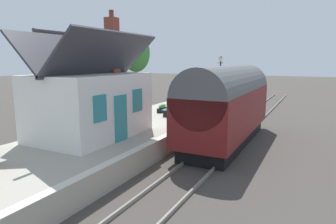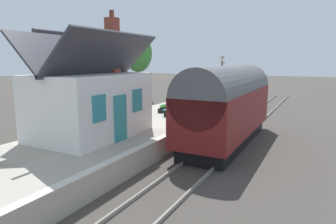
{
  "view_description": "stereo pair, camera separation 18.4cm",
  "coord_description": "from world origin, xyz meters",
  "px_view_note": "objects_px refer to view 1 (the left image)",
  "views": [
    {
      "loc": [
        -16.05,
        -5.28,
        4.59
      ],
      "look_at": [
        -2.64,
        1.5,
        1.98
      ],
      "focal_mm": 31.7,
      "sensor_mm": 36.0,
      "label": 1
    },
    {
      "loc": [
        -15.97,
        -5.44,
        4.59
      ],
      "look_at": [
        -2.64,
        1.5,
        1.98
      ],
      "focal_mm": 31.7,
      "sensor_mm": 36.0,
      "label": 2
    }
  ],
  "objects_px": {
    "planter_under_sign": "(162,108)",
    "planter_edge_far": "(185,99)",
    "planter_bench_left": "(229,94)",
    "lamp_post_platform": "(220,71)",
    "train": "(227,104)",
    "planter_edge_near": "(202,109)",
    "tree_far_right": "(136,53)",
    "bench_mid_platform": "(170,109)",
    "station_sign_board": "(204,96)",
    "bench_by_lamp": "(213,95)",
    "bench_near_building": "(201,99)",
    "station_building": "(91,102)"
  },
  "relations": [
    {
      "from": "planter_under_sign",
      "to": "planter_edge_far",
      "type": "bearing_deg",
      "value": 3.21
    },
    {
      "from": "planter_bench_left",
      "to": "lamp_post_platform",
      "type": "height_order",
      "value": "lamp_post_platform"
    },
    {
      "from": "train",
      "to": "planter_under_sign",
      "type": "height_order",
      "value": "train"
    },
    {
      "from": "planter_edge_near",
      "to": "tree_far_right",
      "type": "xyz_separation_m",
      "value": [
        10.19,
        12.06,
        4.22
      ]
    },
    {
      "from": "bench_mid_platform",
      "to": "planter_edge_far",
      "type": "bearing_deg",
      "value": 13.7
    },
    {
      "from": "planter_edge_near",
      "to": "tree_far_right",
      "type": "height_order",
      "value": "tree_far_right"
    },
    {
      "from": "planter_edge_near",
      "to": "planter_edge_far",
      "type": "height_order",
      "value": "planter_edge_far"
    },
    {
      "from": "bench_mid_platform",
      "to": "station_sign_board",
      "type": "xyz_separation_m",
      "value": [
        2.1,
        -1.58,
        0.71
      ]
    },
    {
      "from": "planter_edge_near",
      "to": "lamp_post_platform",
      "type": "height_order",
      "value": "lamp_post_platform"
    },
    {
      "from": "planter_under_sign",
      "to": "planter_bench_left",
      "type": "height_order",
      "value": "planter_bench_left"
    },
    {
      "from": "planter_under_sign",
      "to": "tree_far_right",
      "type": "xyz_separation_m",
      "value": [
        11.41,
        9.53,
        4.21
      ]
    },
    {
      "from": "bench_by_lamp",
      "to": "bench_near_building",
      "type": "bearing_deg",
      "value": -179.75
    },
    {
      "from": "lamp_post_platform",
      "to": "planter_edge_far",
      "type": "bearing_deg",
      "value": 117.05
    },
    {
      "from": "bench_mid_platform",
      "to": "bench_near_building",
      "type": "height_order",
      "value": "same"
    },
    {
      "from": "lamp_post_platform",
      "to": "station_sign_board",
      "type": "bearing_deg",
      "value": -176.27
    },
    {
      "from": "station_building",
      "to": "planter_bench_left",
      "type": "distance_m",
      "value": 16.73
    },
    {
      "from": "train",
      "to": "planter_edge_near",
      "type": "height_order",
      "value": "train"
    },
    {
      "from": "bench_near_building",
      "to": "planter_edge_far",
      "type": "relative_size",
      "value": 2.16
    },
    {
      "from": "station_building",
      "to": "planter_edge_near",
      "type": "xyz_separation_m",
      "value": [
        8.66,
        -2.45,
        -1.4
      ]
    },
    {
      "from": "station_building",
      "to": "station_sign_board",
      "type": "height_order",
      "value": "station_building"
    },
    {
      "from": "station_building",
      "to": "tree_far_right",
      "type": "bearing_deg",
      "value": 27.01
    },
    {
      "from": "bench_near_building",
      "to": "planter_bench_left",
      "type": "height_order",
      "value": "planter_bench_left"
    },
    {
      "from": "bench_mid_platform",
      "to": "planter_edge_near",
      "type": "bearing_deg",
      "value": -33.74
    },
    {
      "from": "planter_edge_far",
      "to": "bench_near_building",
      "type": "bearing_deg",
      "value": -99.11
    },
    {
      "from": "train",
      "to": "bench_by_lamp",
      "type": "relative_size",
      "value": 6.89
    },
    {
      "from": "station_building",
      "to": "tree_far_right",
      "type": "distance_m",
      "value": 21.34
    },
    {
      "from": "station_sign_board",
      "to": "bench_mid_platform",
      "type": "bearing_deg",
      "value": 143.12
    },
    {
      "from": "train",
      "to": "planter_edge_near",
      "type": "relative_size",
      "value": 9.64
    },
    {
      "from": "planter_under_sign",
      "to": "bench_mid_platform",
      "type": "bearing_deg",
      "value": -130.54
    },
    {
      "from": "bench_by_lamp",
      "to": "station_sign_board",
      "type": "distance_m",
      "value": 6.7
    },
    {
      "from": "station_building",
      "to": "station_sign_board",
      "type": "bearing_deg",
      "value": -16.72
    },
    {
      "from": "planter_under_sign",
      "to": "bench_near_building",
      "type": "bearing_deg",
      "value": -15.89
    },
    {
      "from": "planter_edge_near",
      "to": "tree_far_right",
      "type": "bearing_deg",
      "value": 49.78
    },
    {
      "from": "bench_by_lamp",
      "to": "planter_under_sign",
      "type": "bearing_deg",
      "value": 170.9
    },
    {
      "from": "planter_under_sign",
      "to": "lamp_post_platform",
      "type": "xyz_separation_m",
      "value": [
        5.94,
        -2.36,
        2.49
      ]
    },
    {
      "from": "station_building",
      "to": "planter_edge_far",
      "type": "height_order",
      "value": "station_building"
    },
    {
      "from": "planter_under_sign",
      "to": "planter_edge_near",
      "type": "bearing_deg",
      "value": -64.3
    },
    {
      "from": "bench_near_building",
      "to": "planter_bench_left",
      "type": "distance_m",
      "value": 4.86
    },
    {
      "from": "planter_edge_far",
      "to": "bench_mid_platform",
      "type": "bearing_deg",
      "value": -166.3
    },
    {
      "from": "tree_far_right",
      "to": "planter_bench_left",
      "type": "bearing_deg",
      "value": -101.04
    },
    {
      "from": "planter_edge_far",
      "to": "planter_bench_left",
      "type": "relative_size",
      "value": 0.74
    },
    {
      "from": "planter_under_sign",
      "to": "bench_by_lamp",
      "type": "bearing_deg",
      "value": -9.1
    },
    {
      "from": "planter_edge_far",
      "to": "planter_under_sign",
      "type": "bearing_deg",
      "value": -176.79
    },
    {
      "from": "lamp_post_platform",
      "to": "planter_bench_left",
      "type": "bearing_deg",
      "value": 1.03
    },
    {
      "from": "bench_by_lamp",
      "to": "tree_far_right",
      "type": "xyz_separation_m",
      "value": [
        3.74,
        10.75,
        4.01
      ]
    },
    {
      "from": "planter_bench_left",
      "to": "tree_far_right",
      "type": "height_order",
      "value": "tree_far_right"
    },
    {
      "from": "bench_mid_platform",
      "to": "planter_bench_left",
      "type": "xyz_separation_m",
      "value": [
        10.04,
        -1.21,
        0.03
      ]
    },
    {
      "from": "bench_near_building",
      "to": "tree_far_right",
      "type": "bearing_deg",
      "value": 56.8
    },
    {
      "from": "planter_edge_near",
      "to": "tree_far_right",
      "type": "distance_m",
      "value": 16.34
    },
    {
      "from": "planter_bench_left",
      "to": "planter_edge_far",
      "type": "bearing_deg",
      "value": 150.37
    }
  ]
}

